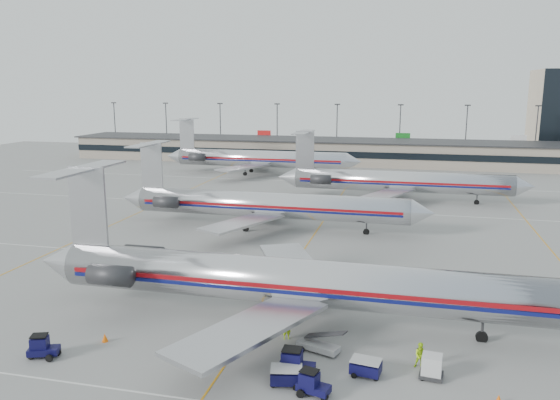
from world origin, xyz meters
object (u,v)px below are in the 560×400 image
(jet_second_row, at_px, (263,204))
(tug_center, at_px, (295,364))
(uld_container, at_px, (432,367))
(jet_foreground, at_px, (287,280))
(belt_loader, at_px, (319,345))

(jet_second_row, distance_m, tug_center, 41.39)
(tug_center, bearing_deg, uld_container, 11.36)
(jet_foreground, distance_m, uld_container, 13.92)
(jet_second_row, xyz_separation_m, uld_container, (22.28, -37.26, -2.62))
(jet_second_row, relative_size, uld_container, 26.24)
(jet_second_row, relative_size, belt_loader, 11.47)
(tug_center, xyz_separation_m, uld_container, (9.31, 1.97, -0.08))
(tug_center, distance_m, belt_loader, 4.15)
(jet_foreground, bearing_deg, jet_second_row, 108.87)
(jet_second_row, bearing_deg, uld_container, -59.12)
(uld_container, bearing_deg, jet_foreground, 156.70)
(jet_second_row, height_order, tug_center, jet_second_row)
(uld_container, height_order, belt_loader, belt_loader)
(tug_center, relative_size, belt_loader, 0.63)
(jet_foreground, bearing_deg, uld_container, -29.58)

